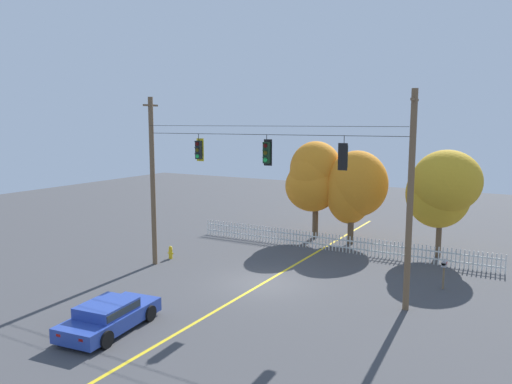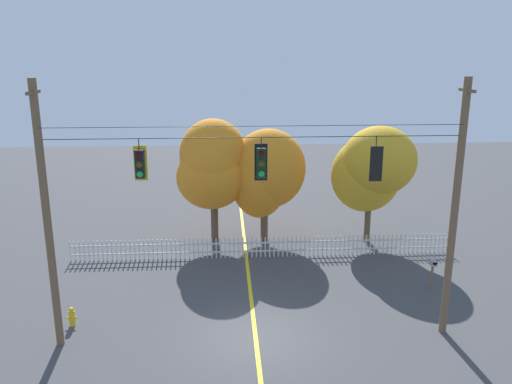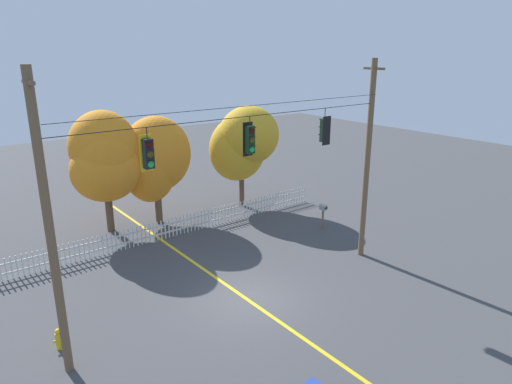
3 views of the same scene
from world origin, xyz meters
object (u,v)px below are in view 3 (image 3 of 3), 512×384
object	(u,v)px
traffic_signal_northbound_primary	(250,140)
autumn_maple_mid	(153,158)
autumn_oak_far_east	(242,143)
traffic_signal_eastbound_side	(148,154)
traffic_signal_northbound_secondary	(324,130)
fire_hydrant	(59,339)
roadside_mailbox	(323,209)
autumn_maple_near_fence	(105,157)

from	to	relation	value
traffic_signal_northbound_primary	autumn_maple_mid	distance (m)	10.68
traffic_signal_northbound_primary	autumn_oak_far_east	xyz separation A→B (m)	(6.47, 9.45, -2.39)
traffic_signal_eastbound_side	traffic_signal_northbound_secondary	bearing A→B (deg)	-0.14
traffic_signal_eastbound_side	fire_hydrant	world-z (taller)	traffic_signal_eastbound_side
roadside_mailbox	traffic_signal_northbound_secondary	bearing A→B (deg)	-137.48
fire_hydrant	roadside_mailbox	bearing A→B (deg)	8.68
autumn_maple_mid	autumn_oak_far_east	xyz separation A→B (m)	(5.56, -0.83, 0.32)
autumn_maple_near_fence	autumn_maple_mid	bearing A→B (deg)	3.73
traffic_signal_northbound_secondary	autumn_oak_far_east	distance (m)	10.10
autumn_maple_near_fence	autumn_maple_mid	size ratio (longest dim) A/B	1.09
traffic_signal_northbound_primary	autumn_maple_mid	size ratio (longest dim) A/B	0.24
traffic_signal_northbound_primary	autumn_maple_near_fence	xyz separation A→B (m)	(-1.87, 10.10, -2.26)
autumn_maple_near_fence	autumn_oak_far_east	bearing A→B (deg)	-4.48
traffic_signal_northbound_primary	roadside_mailbox	distance (m)	10.01
roadside_mailbox	autumn_maple_near_fence	bearing A→B (deg)	145.54
roadside_mailbox	traffic_signal_eastbound_side	bearing A→B (deg)	-163.19
autumn_maple_near_fence	fire_hydrant	world-z (taller)	autumn_maple_near_fence
traffic_signal_eastbound_side	traffic_signal_northbound_secondary	xyz separation A→B (m)	(7.81, -0.02, -0.08)
autumn_oak_far_east	roadside_mailbox	world-z (taller)	autumn_oak_far_east
autumn_maple_near_fence	traffic_signal_eastbound_side	bearing A→B (deg)	-101.75
traffic_signal_northbound_primary	autumn_maple_near_fence	bearing A→B (deg)	100.50
roadside_mailbox	traffic_signal_northbound_primary	bearing A→B (deg)	-155.39
autumn_oak_far_east	fire_hydrant	size ratio (longest dim) A/B	8.48
traffic_signal_eastbound_side	autumn_maple_near_fence	size ratio (longest dim) A/B	0.21
traffic_signal_northbound_secondary	autumn_oak_far_east	size ratio (longest dim) A/B	0.24
fire_hydrant	traffic_signal_northbound_secondary	bearing A→B (deg)	-6.77
autumn_maple_mid	fire_hydrant	xyz separation A→B (m)	(-7.97, -9.01, -3.40)
autumn_oak_far_east	autumn_maple_near_fence	bearing A→B (deg)	175.52
autumn_maple_mid	autumn_oak_far_east	bearing A→B (deg)	-8.54
autumn_maple_near_fence	traffic_signal_northbound_primary	bearing A→B (deg)	-79.50
traffic_signal_northbound_secondary	autumn_maple_near_fence	size ratio (longest dim) A/B	0.23
autumn_maple_mid	roadside_mailbox	xyz separation A→B (m)	(6.80, -6.76, -2.61)
traffic_signal_eastbound_side	fire_hydrant	distance (m)	6.99
traffic_signal_northbound_secondary	fire_hydrant	bearing A→B (deg)	173.23
autumn_maple_near_fence	autumn_oak_far_east	distance (m)	8.37
roadside_mailbox	autumn_oak_far_east	bearing A→B (deg)	101.81
traffic_signal_eastbound_side	traffic_signal_northbound_primary	bearing A→B (deg)	0.01
traffic_signal_northbound_secondary	roadside_mailbox	bearing A→B (deg)	42.52
traffic_signal_northbound_secondary	roadside_mailbox	xyz separation A→B (m)	(3.87, 3.55, -5.27)
traffic_signal_northbound_secondary	roadside_mailbox	world-z (taller)	traffic_signal_northbound_secondary
autumn_maple_mid	traffic_signal_northbound_primary	bearing A→B (deg)	-95.07
autumn_maple_near_fence	autumn_oak_far_east	size ratio (longest dim) A/B	1.04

